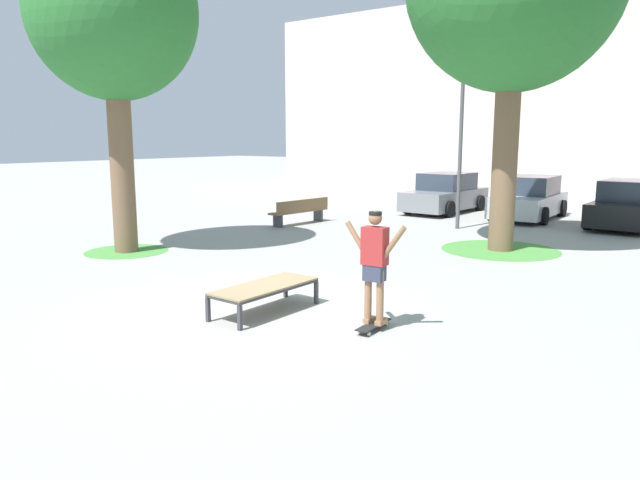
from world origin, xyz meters
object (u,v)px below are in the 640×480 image
at_px(car_silver, 529,199).
at_px(park_bench, 300,211).
at_px(tree_near_left, 113,14).
at_px(car_black, 628,206).
at_px(skate_box, 265,288).
at_px(car_grey, 445,194).
at_px(skateboard, 374,325).
at_px(skater, 375,260).
at_px(light_post, 462,105).

height_order(car_silver, park_bench, car_silver).
bearing_deg(tree_near_left, car_black, 52.82).
bearing_deg(car_silver, skate_box, -88.68).
distance_m(skate_box, car_black, 14.28).
height_order(skate_box, car_grey, car_grey).
height_order(car_grey, park_bench, car_grey).
bearing_deg(skateboard, car_black, 86.03).
relative_size(car_grey, car_silver, 0.99).
bearing_deg(skater, skate_box, -170.95).
bearing_deg(light_post, tree_near_left, -120.33).
bearing_deg(tree_near_left, car_grey, 76.89).
distance_m(skate_box, car_silver, 14.15).
bearing_deg(skate_box, car_silver, 91.32).
height_order(skater, car_silver, skater).
bearing_deg(skate_box, light_post, 97.29).
bearing_deg(skateboard, car_silver, 99.19).
bearing_deg(car_silver, car_grey, -179.05).
bearing_deg(skater, car_silver, 99.19).
distance_m(skater, car_grey, 14.82).
distance_m(tree_near_left, car_silver, 14.62).
height_order(skate_box, park_bench, park_bench).
xyz_separation_m(car_silver, car_black, (3.19, -0.15, 0.00)).
relative_size(skate_box, skateboard, 2.35).
bearing_deg(tree_near_left, skateboard, -10.36).
bearing_deg(skate_box, skateboard, 9.00).
xyz_separation_m(skate_box, skateboard, (1.91, 0.30, -0.34)).
height_order(skate_box, light_post, light_post).
bearing_deg(skateboard, tree_near_left, 169.64).
bearing_deg(car_silver, skateboard, -80.81).
height_order(tree_near_left, car_silver, tree_near_left).
xyz_separation_m(skate_box, light_post, (-1.33, 10.42, 3.41)).
bearing_deg(skateboard, skate_box, -171.00).
height_order(skate_box, skateboard, skate_box).
height_order(skateboard, park_bench, park_bench).
xyz_separation_m(car_black, park_bench, (-8.76, -5.81, -0.24)).
bearing_deg(skater, tree_near_left, 169.65).
height_order(skater, light_post, light_post).
bearing_deg(tree_near_left, skater, -10.35).
distance_m(tree_near_left, car_black, 16.08).
bearing_deg(skate_box, park_bench, 125.79).
distance_m(skateboard, light_post, 11.27).
distance_m(skateboard, car_silver, 14.03).
xyz_separation_m(tree_near_left, car_silver, (6.04, 12.33, -5.02)).
relative_size(car_silver, light_post, 0.73).
relative_size(tree_near_left, car_black, 1.87).
distance_m(car_black, park_bench, 10.52).
distance_m(skater, car_black, 13.72).
xyz_separation_m(tree_near_left, car_black, (9.23, 12.17, -5.02)).
bearing_deg(car_silver, skater, -80.81).
relative_size(skate_box, park_bench, 0.79).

